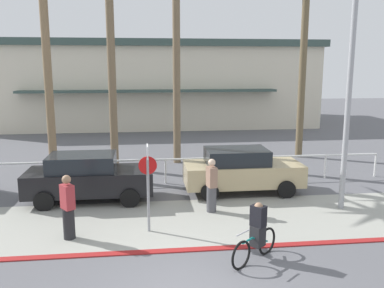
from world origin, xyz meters
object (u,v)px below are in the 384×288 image
pedestrian_0 (212,188)px  palm_tree_4 (304,28)px  pedestrian_1 (68,210)px  stop_sign_bike_lane (148,176)px  cyclist_teal_0 (257,233)px  palm_tree_1 (43,3)px  car_tan_2 (241,170)px  streetlight_curb (353,81)px  palm_tree_2 (111,21)px  palm_tree_3 (176,8)px  car_black_1 (88,177)px

pedestrian_0 → palm_tree_4: bearing=52.6°
pedestrian_0 → pedestrian_1: 4.58m
stop_sign_bike_lane → cyclist_teal_0: stop_sign_bike_lane is taller
palm_tree_1 → car_tan_2: palm_tree_1 is taller
streetlight_curb → palm_tree_2: palm_tree_2 is taller
car_tan_2 → palm_tree_4: bearing=52.2°
stop_sign_bike_lane → palm_tree_1: bearing=119.5°
palm_tree_2 → palm_tree_4: (9.44, 1.45, -0.05)m
stop_sign_bike_lane → palm_tree_3: palm_tree_3 is taller
cyclist_teal_0 → pedestrian_0: pedestrian_0 is taller
car_tan_2 → car_black_1: bearing=-176.6°
palm_tree_1 → car_black_1: size_ratio=2.27×
palm_tree_1 → palm_tree_2: size_ratio=1.12×
palm_tree_2 → pedestrian_1: size_ratio=4.86×
pedestrian_0 → pedestrian_1: bearing=-158.8°
palm_tree_1 → palm_tree_3: bearing=12.1°
stop_sign_bike_lane → pedestrian_1: bearing=-173.2°
palm_tree_4 → pedestrian_1: palm_tree_4 is taller
stop_sign_bike_lane → pedestrian_1: 2.36m
streetlight_curb → pedestrian_1: 9.40m
stop_sign_bike_lane → car_tan_2: 4.96m
cyclist_teal_0 → pedestrian_1: bearing=159.4°
palm_tree_2 → palm_tree_3: size_ratio=0.91×
streetlight_curb → stop_sign_bike_lane: bearing=-171.4°
palm_tree_1 → pedestrian_0: (6.24, -5.99, -6.52)m
streetlight_curb → palm_tree_4: 8.64m
streetlight_curb → cyclist_teal_0: 6.08m
car_tan_2 → pedestrian_0: pedestrian_0 is taller
palm_tree_4 → car_black_1: size_ratio=2.06×
car_tan_2 → cyclist_teal_0: car_tan_2 is taller
streetlight_curb → car_black_1: (-8.55, 2.08, -3.41)m
car_black_1 → car_tan_2: bearing=3.4°
stop_sign_bike_lane → pedestrian_0: 2.63m
car_tan_2 → cyclist_teal_0: (-0.92, -5.46, -0.18)m
palm_tree_3 → palm_tree_4: (6.47, 0.55, -0.76)m
cyclist_teal_0 → pedestrian_1: pedestrian_1 is taller
streetlight_curb → car_black_1: streetlight_curb is taller
stop_sign_bike_lane → pedestrian_0: bearing=33.9°
streetlight_curb → pedestrian_1: (-8.67, -1.24, -3.41)m
stop_sign_bike_lane → pedestrian_1: stop_sign_bike_lane is taller
pedestrian_0 → stop_sign_bike_lane: bearing=-146.1°
cyclist_teal_0 → pedestrian_1: size_ratio=0.82×
palm_tree_2 → car_tan_2: size_ratio=2.03×
pedestrian_1 → palm_tree_3: bearing=67.2°
car_black_1 → stop_sign_bike_lane: bearing=-55.8°
palm_tree_1 → cyclist_teal_0: size_ratio=6.66×
palm_tree_1 → car_tan_2: (7.71, -3.99, -6.49)m
streetlight_curb → palm_tree_2: 10.65m
stop_sign_bike_lane → car_black_1: stop_sign_bike_lane is taller
pedestrian_1 → streetlight_curb: bearing=8.2°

